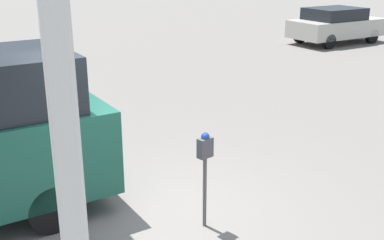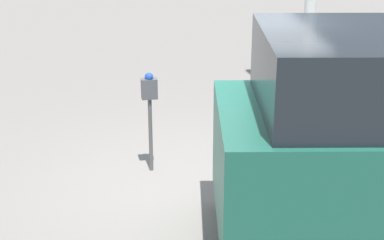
# 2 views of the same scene
# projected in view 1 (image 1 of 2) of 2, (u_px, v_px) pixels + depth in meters

# --- Properties ---
(ground_plane) EXTENTS (80.00, 80.00, 0.00)m
(ground_plane) POSITION_uv_depth(u_px,v_px,m) (150.00, 221.00, 6.58)
(ground_plane) COLOR slate
(parking_meter_near) EXTENTS (0.21, 0.13, 1.33)m
(parking_meter_near) POSITION_uv_depth(u_px,v_px,m) (205.00, 158.00, 6.15)
(parking_meter_near) COLOR #4C4C4C
(parking_meter_near) RESTS_ON ground
(lamp_post) EXTENTS (0.44, 0.44, 6.98)m
(lamp_post) POSITION_uv_depth(u_px,v_px,m) (64.00, 116.00, 2.81)
(lamp_post) COLOR beige
(lamp_post) RESTS_ON ground
(car_distant) EXTENTS (4.15, 2.11, 1.46)m
(car_distant) POSITION_uv_depth(u_px,v_px,m) (336.00, 25.00, 19.91)
(car_distant) COLOR #B7B2A8
(car_distant) RESTS_ON ground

